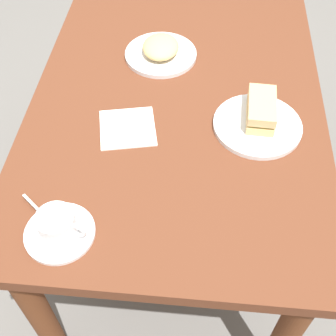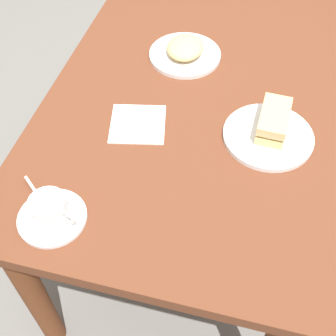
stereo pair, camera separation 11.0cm
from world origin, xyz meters
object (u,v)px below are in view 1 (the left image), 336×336
coffee_saucer (60,233)px  side_plate (161,54)px  sandwich_front (261,110)px  spoon (39,211)px  dining_table (178,111)px  coffee_cup (57,224)px  napkin (128,128)px  sandwich_plate (257,125)px

coffee_saucer → side_plate: size_ratio=0.71×
sandwich_front → spoon: bearing=-55.7°
dining_table → coffee_saucer: 0.60m
coffee_cup → sandwich_front: bearing=131.4°
coffee_saucer → napkin: bearing=163.3°
sandwich_plate → napkin: sandwich_plate is taller
spoon → side_plate: size_ratio=0.36×
sandwich_plate → side_plate: (-0.29, -0.30, 0.00)m
sandwich_plate → napkin: bearing=-84.0°
sandwich_front → spoon: sandwich_front is taller
sandwich_front → spoon: (0.36, -0.52, -0.03)m
coffee_cup → spoon: (-0.05, -0.06, -0.03)m
dining_table → sandwich_front: size_ratio=8.95×
coffee_saucer → sandwich_plate: bearing=129.9°
sandwich_plate → dining_table: bearing=-124.2°
spoon → side_plate: 0.66m
napkin → side_plate: bearing=169.9°
sandwich_plate → side_plate: size_ratio=1.06×
coffee_cup → side_plate: 0.70m
coffee_saucer → coffee_cup: coffee_cup is taller
spoon → coffee_cup: bearing=50.8°
coffee_saucer → napkin: 0.36m
dining_table → side_plate: bearing=-153.6°
dining_table → sandwich_plate: sandwich_plate is taller
sandwich_front → coffee_cup: (0.41, -0.46, -0.00)m
sandwich_plate → sandwich_front: (-0.02, 0.01, 0.04)m
napkin → coffee_saucer: bearing=-16.7°
sandwich_front → side_plate: size_ratio=0.65×
spoon → coffee_saucer: bearing=50.3°
spoon → sandwich_plate: bearing=122.7°
coffee_cup → side_plate: size_ratio=0.49×
dining_table → spoon: spoon is taller
sandwich_plate → coffee_cup: size_ratio=2.15×
dining_table → coffee_saucer: coffee_saucer is taller
sandwich_plate → side_plate: 0.42m
sandwich_plate → coffee_saucer: (0.38, -0.46, -0.00)m
dining_table → spoon: (0.49, -0.29, 0.12)m
coffee_cup → sandwich_plate: bearing=130.0°
sandwich_plate → side_plate: same height
spoon → napkin: bearing=151.1°
sandwich_plate → spoon: 0.62m
dining_table → sandwich_front: 0.31m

